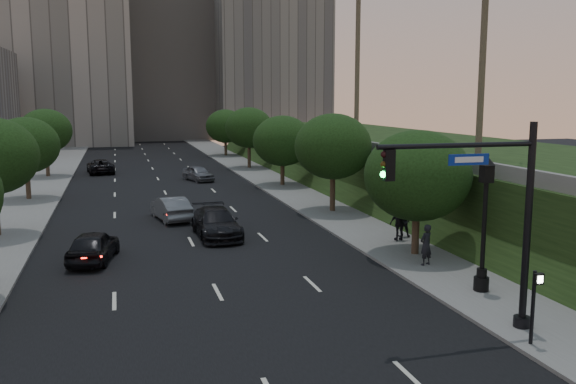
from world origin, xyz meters
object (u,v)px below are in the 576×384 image
object	(u,v)px
sedan_near_left	(93,246)
sedan_mid_left	(171,208)
sedan_near_right	(216,223)
pedestrian_a	(426,245)
pedestrian_b	(403,221)
traffic_signal_mast	(499,226)
sedan_far_left	(100,166)
sedan_far_right	(198,173)
pedestrian_c	(400,223)
street_lamp	(484,229)

from	to	relation	value
sedan_near_left	sedan_mid_left	size ratio (longest dim) A/B	0.97
sedan_near_right	pedestrian_a	xyz separation A→B (m)	(8.25, -8.91, 0.30)
pedestrian_a	pedestrian_b	size ratio (longest dim) A/B	1.06
traffic_signal_mast	sedan_near_left	xyz separation A→B (m)	(-13.04, 13.06, -2.91)
sedan_far_left	sedan_far_right	xyz separation A→B (m)	(8.99, -8.58, -0.02)
pedestrian_a	pedestrian_c	bearing A→B (deg)	-124.44
pedestrian_c	pedestrian_a	bearing A→B (deg)	79.45
sedan_near_left	sedan_mid_left	distance (m)	10.18
sedan_far_right	sedan_mid_left	bearing A→B (deg)	-120.62
sedan_near_left	pedestrian_c	xyz separation A→B (m)	(15.74, -0.51, 0.34)
sedan_far_left	sedan_near_right	distance (m)	33.00
sedan_far_right	pedestrian_c	bearing A→B (deg)	-93.36
pedestrian_a	sedan_far_left	bearing A→B (deg)	-92.13
street_lamp	pedestrian_c	size ratio (longest dim) A/B	2.94
street_lamp	sedan_far_right	bearing A→B (deg)	100.11
traffic_signal_mast	sedan_mid_left	bearing A→B (deg)	111.17
pedestrian_b	traffic_signal_mast	bearing A→B (deg)	97.21
pedestrian_c	pedestrian_b	bearing A→B (deg)	-124.11
pedestrian_c	sedan_mid_left	bearing A→B (deg)	-39.02
sedan_far_left	pedestrian_c	distance (m)	39.83
sedan_mid_left	sedan_far_left	xyz separation A→B (m)	(-4.91, 26.71, -0.02)
sedan_near_left	sedan_far_left	world-z (taller)	sedan_near_left
sedan_near_right	pedestrian_c	bearing A→B (deg)	-25.84
sedan_near_left	sedan_mid_left	world-z (taller)	sedan_mid_left
street_lamp	sedan_mid_left	xyz separation A→B (m)	(-10.61, 18.44, -1.87)
pedestrian_b	sedan_mid_left	bearing A→B (deg)	-15.85
street_lamp	sedan_near_left	xyz separation A→B (m)	(-15.04, 9.28, -1.87)
street_lamp	pedestrian_a	bearing A→B (deg)	94.57
sedan_near_left	pedestrian_a	size ratio (longest dim) A/B	2.36
street_lamp	sedan_far_right	distance (m)	37.20
pedestrian_b	sedan_near_right	bearing A→B (deg)	2.20
traffic_signal_mast	sedan_near_right	size ratio (longest dim) A/B	1.27
sedan_near_right	sedan_far_left	bearing A→B (deg)	100.29
sedan_mid_left	pedestrian_a	distance (m)	17.74
traffic_signal_mast	sedan_near_left	world-z (taller)	traffic_signal_mast
traffic_signal_mast	pedestrian_b	size ratio (longest dim) A/B	3.91
pedestrian_a	sedan_near_left	bearing A→B (deg)	-42.16
sedan_far_left	sedan_far_right	world-z (taller)	sedan_far_left
traffic_signal_mast	sedan_far_right	bearing A→B (deg)	96.39
sedan_near_left	sedan_mid_left	bearing A→B (deg)	-104.04
traffic_signal_mast	pedestrian_c	bearing A→B (deg)	77.84
sedan_near_right	pedestrian_c	distance (m)	10.15
sedan_far_right	sedan_near_right	bearing A→B (deg)	-112.86
sedan_mid_left	pedestrian_a	xyz separation A→B (m)	(10.29, -14.45, 0.33)
street_lamp	sedan_mid_left	distance (m)	21.36
street_lamp	pedestrian_a	distance (m)	4.29
sedan_mid_left	street_lamp	bearing A→B (deg)	109.41
sedan_mid_left	sedan_far_left	bearing A→B (deg)	-90.09
sedan_far_left	sedan_near_right	xyz separation A→B (m)	(6.95, -32.26, 0.06)
sedan_far_left	sedan_near_right	size ratio (longest dim) A/B	0.97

